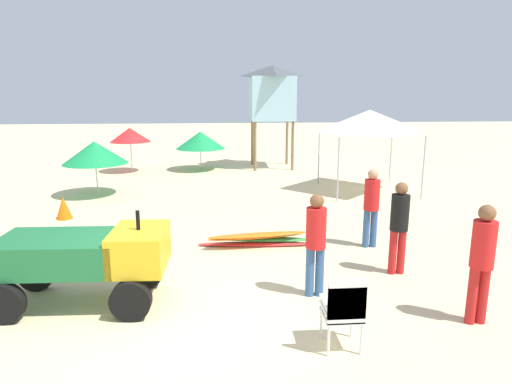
{
  "coord_description": "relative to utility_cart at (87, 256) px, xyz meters",
  "views": [
    {
      "loc": [
        0.66,
        -6.04,
        3.27
      ],
      "look_at": [
        1.38,
        2.65,
        1.29
      ],
      "focal_mm": 31.57,
      "sensor_mm": 36.0,
      "label": 1
    }
  ],
  "objects": [
    {
      "name": "ground",
      "position": [
        1.39,
        -0.65,
        -0.78
      ],
      "size": [
        80.0,
        80.0,
        0.0
      ],
      "primitive_type": "plane",
      "color": "beige"
    },
    {
      "name": "utility_cart",
      "position": [
        0.0,
        0.0,
        0.0
      ],
      "size": [
        2.59,
        1.36,
        1.5
      ],
      "color": "#1E6B38",
      "rests_on": "ground"
    },
    {
      "name": "stacked_plastic_chairs",
      "position": [
        3.58,
        -1.6,
        -0.18
      ],
      "size": [
        0.48,
        0.48,
        1.02
      ],
      "color": "white",
      "rests_on": "ground"
    },
    {
      "name": "surfboard_pile",
      "position": [
        2.85,
        2.45,
        -0.63
      ],
      "size": [
        2.54,
        0.73,
        0.32
      ],
      "color": "red",
      "rests_on": "ground"
    },
    {
      "name": "lifeguard_near_left",
      "position": [
        5.68,
        -1.07,
        0.23
      ],
      "size": [
        0.32,
        0.32,
        1.75
      ],
      "color": "red",
      "rests_on": "ground"
    },
    {
      "name": "lifeguard_near_center",
      "position": [
        3.56,
        -0.0,
        0.19
      ],
      "size": [
        0.32,
        0.32,
        1.7
      ],
      "color": "#33598C",
      "rests_on": "ground"
    },
    {
      "name": "lifeguard_near_right",
      "position": [
        5.24,
        0.77,
        0.19
      ],
      "size": [
        0.32,
        0.32,
        1.7
      ],
      "color": "red",
      "rests_on": "ground"
    },
    {
      "name": "lifeguard_far_right",
      "position": [
        5.22,
        2.21,
        0.18
      ],
      "size": [
        0.32,
        0.32,
        1.68
      ],
      "color": "#33598C",
      "rests_on": "ground"
    },
    {
      "name": "popup_canopy",
      "position": [
        6.89,
        7.57,
        1.51
      ],
      "size": [
        2.68,
        2.68,
        2.66
      ],
      "color": "#B2B2B7",
      "rests_on": "ground"
    },
    {
      "name": "lifeguard_tower",
      "position": [
        4.32,
        12.47,
        2.37
      ],
      "size": [
        1.98,
        1.98,
        4.28
      ],
      "color": "olive",
      "rests_on": "ground"
    },
    {
      "name": "beach_umbrella_left",
      "position": [
        -1.82,
        7.62,
        0.59
      ],
      "size": [
        2.0,
        2.0,
        1.72
      ],
      "color": "beige",
      "rests_on": "ground"
    },
    {
      "name": "beach_umbrella_mid",
      "position": [
        1.29,
        12.06,
        0.47
      ],
      "size": [
        2.04,
        2.04,
        1.61
      ],
      "color": "beige",
      "rests_on": "ground"
    },
    {
      "name": "beach_umbrella_far",
      "position": [
        -1.5,
        11.77,
        0.73
      ],
      "size": [
        1.62,
        1.62,
        1.8
      ],
      "color": "beige",
      "rests_on": "ground"
    },
    {
      "name": "traffic_cone_near",
      "position": [
        -1.99,
        4.95,
        -0.49
      ],
      "size": [
        0.41,
        0.41,
        0.58
      ],
      "primitive_type": "cone",
      "color": "orange",
      "rests_on": "ground"
    },
    {
      "name": "traffic_cone_far",
      "position": [
        0.68,
        2.14,
        -0.5
      ],
      "size": [
        0.4,
        0.4,
        0.58
      ],
      "primitive_type": "cone",
      "color": "orange",
      "rests_on": "ground"
    }
  ]
}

